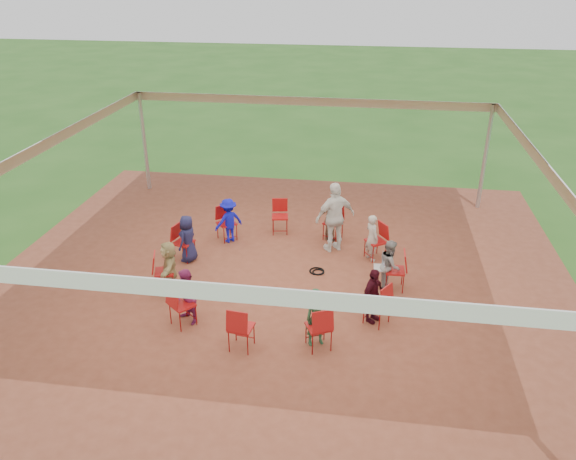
# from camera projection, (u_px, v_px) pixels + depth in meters

# --- Properties ---
(ground) EXTENTS (80.00, 80.00, 0.00)m
(ground) POSITION_uv_depth(u_px,v_px,m) (280.00, 281.00, 12.54)
(ground) COLOR #27561B
(ground) RESTS_ON ground
(dirt_patch) EXTENTS (13.00, 13.00, 0.00)m
(dirt_patch) POSITION_uv_depth(u_px,v_px,m) (280.00, 281.00, 12.54)
(dirt_patch) COLOR brown
(dirt_patch) RESTS_ON ground
(tent) EXTENTS (10.33, 10.33, 3.00)m
(tent) POSITION_uv_depth(u_px,v_px,m) (279.00, 181.00, 11.52)
(tent) COLOR #B2B2B7
(tent) RESTS_ON ground
(chair_0) EXTENTS (0.45, 0.43, 0.90)m
(chair_0) POSITION_uv_depth(u_px,v_px,m) (395.00, 271.00, 12.06)
(chair_0) COLOR #A21211
(chair_0) RESTS_ON ground
(chair_1) EXTENTS (0.60, 0.59, 0.90)m
(chair_1) POSITION_uv_depth(u_px,v_px,m) (376.00, 242.00, 13.32)
(chair_1) COLOR #A21211
(chair_1) RESTS_ON ground
(chair_2) EXTENTS (0.56, 0.57, 0.90)m
(chair_2) POSITION_uv_depth(u_px,v_px,m) (333.00, 223.00, 14.27)
(chair_2) COLOR #A21211
(chair_2) RESTS_ON ground
(chair_3) EXTENTS (0.49, 0.50, 0.90)m
(chair_3) POSITION_uv_depth(u_px,v_px,m) (280.00, 217.00, 14.61)
(chair_3) COLOR #A21211
(chair_3) RESTS_ON ground
(chair_4) EXTENTS (0.61, 0.61, 0.90)m
(chair_4) POSITION_uv_depth(u_px,v_px,m) (227.00, 224.00, 14.24)
(chair_4) COLOR #A21211
(chair_4) RESTS_ON ground
(chair_5) EXTENTS (0.53, 0.52, 0.90)m
(chair_5) POSITION_uv_depth(u_px,v_px,m) (184.00, 243.00, 13.26)
(chair_5) COLOR #A21211
(chair_5) RESTS_ON ground
(chair_6) EXTENTS (0.55, 0.53, 0.90)m
(chair_6) POSITION_uv_depth(u_px,v_px,m) (164.00, 272.00, 12.00)
(chair_6) COLOR #A21211
(chair_6) RESTS_ON ground
(chair_7) EXTENTS (0.60, 0.61, 0.90)m
(chair_7) POSITION_uv_depth(u_px,v_px,m) (182.00, 305.00, 10.85)
(chair_7) COLOR #A21211
(chair_7) RESTS_ON ground
(chair_8) EXTENTS (0.47, 0.49, 0.90)m
(chair_8) POSITION_uv_depth(u_px,v_px,m) (241.00, 328.00, 10.17)
(chair_8) COLOR #A21211
(chair_8) RESTS_ON ground
(chair_9) EXTENTS (0.57, 0.58, 0.90)m
(chair_9) POSITION_uv_depth(u_px,v_px,m) (319.00, 327.00, 10.19)
(chair_9) COLOR #A21211
(chair_9) RESTS_ON ground
(chair_10) EXTENTS (0.59, 0.59, 0.90)m
(chair_10) POSITION_uv_depth(u_px,v_px,m) (377.00, 303.00, 10.89)
(chair_10) COLOR #A21211
(chair_10) RESTS_ON ground
(person_seated_0) EXTENTS (0.33, 0.57, 1.15)m
(person_seated_0) POSITION_uv_depth(u_px,v_px,m) (390.00, 265.00, 12.02)
(person_seated_0) COLOR gray
(person_seated_0) RESTS_ON ground
(person_seated_1) EXTENTS (0.46, 0.50, 1.15)m
(person_seated_1) POSITION_uv_depth(u_px,v_px,m) (372.00, 238.00, 13.21)
(person_seated_1) COLOR #AFA79A
(person_seated_1) RESTS_ON ground
(person_seated_2) EXTENTS (0.76, 0.58, 1.15)m
(person_seated_2) POSITION_uv_depth(u_px,v_px,m) (331.00, 220.00, 14.12)
(person_seated_2) COLOR brown
(person_seated_2) RESTS_ON ground
(person_seated_3) EXTENTS (0.80, 0.77, 1.15)m
(person_seated_3) POSITION_uv_depth(u_px,v_px,m) (229.00, 220.00, 14.09)
(person_seated_3) COLOR #0D11B3
(person_seated_3) RESTS_ON ground
(person_seated_4) EXTENTS (0.45, 0.62, 1.15)m
(person_seated_4) POSITION_uv_depth(u_px,v_px,m) (188.00, 239.00, 13.16)
(person_seated_4) COLOR #1A1A3F
(person_seated_4) RESTS_ON ground
(person_seated_5) EXTENTS (0.70, 1.14, 1.15)m
(person_seated_5) POSITION_uv_depth(u_px,v_px,m) (169.00, 266.00, 11.96)
(person_seated_5) COLOR tan
(person_seated_5) RESTS_ON ground
(person_seated_6) EXTENTS (0.64, 0.60, 1.15)m
(person_seated_6) POSITION_uv_depth(u_px,v_px,m) (187.00, 297.00, 10.86)
(person_seated_6) COLOR #7E2054
(person_seated_6) RESTS_ON ground
(person_seated_7) EXTENTS (0.50, 0.43, 1.15)m
(person_seated_7) POSITION_uv_depth(u_px,v_px,m) (317.00, 317.00, 10.24)
(person_seated_7) COLOR #21482B
(person_seated_7) RESTS_ON ground
(person_seated_8) EXTENTS (0.65, 0.75, 1.15)m
(person_seated_8) POSITION_uv_depth(u_px,v_px,m) (372.00, 296.00, 10.91)
(person_seated_8) COLOR #3B0B16
(person_seated_8) RESTS_ON ground
(standing_person) EXTENTS (1.15, 1.00, 1.76)m
(standing_person) POSITION_uv_depth(u_px,v_px,m) (335.00, 217.00, 13.53)
(standing_person) COLOR silver
(standing_person) RESTS_ON ground
(cable_coil) EXTENTS (0.46, 0.46, 0.03)m
(cable_coil) POSITION_uv_depth(u_px,v_px,m) (317.00, 271.00, 12.88)
(cable_coil) COLOR black
(cable_coil) RESTS_ON ground
(laptop) EXTENTS (0.28, 0.35, 0.24)m
(laptop) POSITION_uv_depth(u_px,v_px,m) (382.00, 265.00, 12.04)
(laptop) COLOR #B7B7BC
(laptop) RESTS_ON ground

